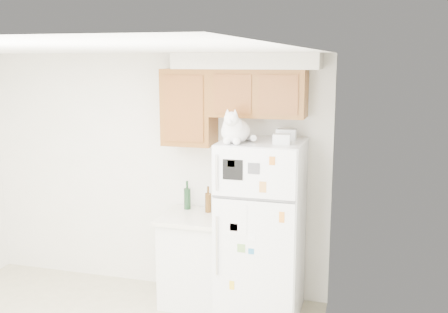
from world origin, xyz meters
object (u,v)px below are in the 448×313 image
at_px(cat, 235,130).
at_px(bottle_green, 187,195).
at_px(base_counter, 195,258).
at_px(refrigerator, 261,230).
at_px(bottle_amber, 208,199).
at_px(storage_box_back, 286,134).
at_px(storage_box_front, 282,139).

bearing_deg(cat, bottle_green, 145.79).
height_order(base_counter, cat, cat).
xyz_separation_m(refrigerator, base_counter, (-0.69, 0.07, -0.39)).
relative_size(base_counter, bottle_green, 3.10).
xyz_separation_m(bottle_green, bottle_amber, (0.24, -0.05, -0.01)).
distance_m(refrigerator, bottle_amber, 0.65).
bearing_deg(cat, storage_box_back, 38.86).
height_order(base_counter, storage_box_front, storage_box_front).
bearing_deg(storage_box_back, cat, -142.31).
xyz_separation_m(storage_box_back, storage_box_front, (0.00, -0.27, -0.01)).
distance_m(base_counter, storage_box_front, 1.57).
bearing_deg(refrigerator, bottle_amber, 161.50).
xyz_separation_m(cat, bottle_green, (-0.61, 0.42, -0.75)).
height_order(bottle_green, bottle_amber, bottle_green).
relative_size(storage_box_front, bottle_green, 0.51).
height_order(base_counter, storage_box_back, storage_box_back).
relative_size(refrigerator, cat, 3.70).
xyz_separation_m(storage_box_front, bottle_green, (-1.03, 0.36, -0.68)).
bearing_deg(cat, storage_box_front, 8.03).
bearing_deg(storage_box_front, base_counter, 163.34).
bearing_deg(bottle_green, base_counter, -51.27).
xyz_separation_m(refrigerator, storage_box_back, (0.20, 0.16, 0.90)).
xyz_separation_m(storage_box_back, bottle_green, (-1.02, 0.08, -0.68)).
distance_m(refrigerator, bottle_green, 0.89).
distance_m(storage_box_back, bottle_amber, 1.05).
bearing_deg(storage_box_back, bottle_amber, 176.31).
relative_size(base_counter, bottle_amber, 3.44).
height_order(refrigerator, bottle_green, refrigerator).
distance_m(cat, storage_box_back, 0.53).
bearing_deg(base_counter, storage_box_front, -11.81).
bearing_deg(base_counter, cat, -27.21).
relative_size(refrigerator, base_counter, 1.85).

